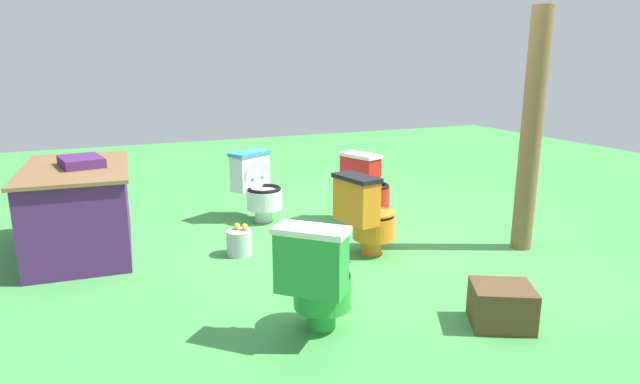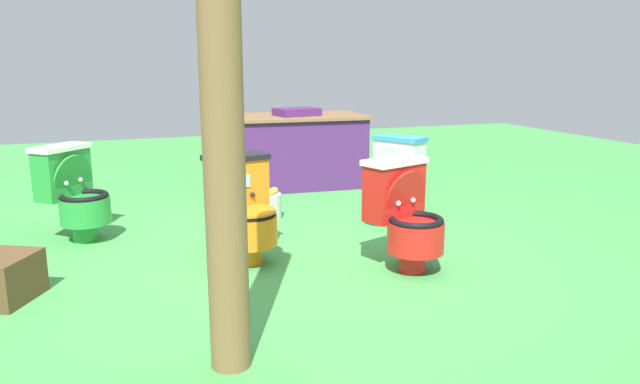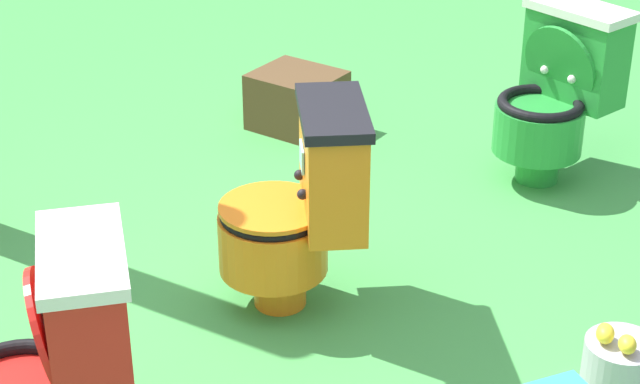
{
  "view_description": "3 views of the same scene",
  "coord_description": "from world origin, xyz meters",
  "px_view_note": "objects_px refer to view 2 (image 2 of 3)",
  "views": [
    {
      "loc": [
        -4.23,
        2.22,
        1.67
      ],
      "look_at": [
        0.27,
        0.28,
        0.45
      ],
      "focal_mm": 30.14,
      "sensor_mm": 36.0,
      "label": 1
    },
    {
      "loc": [
        -1.17,
        -3.76,
        1.37
      ],
      "look_at": [
        0.2,
        -0.01,
        0.47
      ],
      "focal_mm": 33.37,
      "sensor_mm": 36.0,
      "label": 2
    },
    {
      "loc": [
        2.81,
        0.52,
        2.07
      ],
      "look_at": [
        -0.22,
        0.18,
        0.48
      ],
      "focal_mm": 60.78,
      "sensor_mm": 36.0,
      "label": 3
    }
  ],
  "objects_px": {
    "vendor_table": "(296,150)",
    "lemon_bucket": "(269,205)",
    "toilet_white": "(391,179)",
    "toilet_orange": "(244,208)",
    "small_crate": "(2,278)",
    "toilet_green": "(75,192)",
    "wooden_post": "(223,135)",
    "toilet_red": "(405,214)"
  },
  "relations": [
    {
      "from": "toilet_white",
      "to": "vendor_table",
      "type": "xyz_separation_m",
      "value": [
        -0.29,
        1.72,
        0.02
      ]
    },
    {
      "from": "toilet_green",
      "to": "toilet_white",
      "type": "relative_size",
      "value": 1.0
    },
    {
      "from": "small_crate",
      "to": "toilet_orange",
      "type": "bearing_deg",
      "value": 7.89
    },
    {
      "from": "toilet_orange",
      "to": "toilet_red",
      "type": "bearing_deg",
      "value": 139.94
    },
    {
      "from": "toilet_green",
      "to": "toilet_red",
      "type": "relative_size",
      "value": 1.0
    },
    {
      "from": "toilet_orange",
      "to": "small_crate",
      "type": "xyz_separation_m",
      "value": [
        -1.47,
        -0.2,
        -0.24
      ]
    },
    {
      "from": "vendor_table",
      "to": "small_crate",
      "type": "relative_size",
      "value": 3.99
    },
    {
      "from": "toilet_green",
      "to": "small_crate",
      "type": "height_order",
      "value": "toilet_green"
    },
    {
      "from": "toilet_white",
      "to": "vendor_table",
      "type": "height_order",
      "value": "vendor_table"
    },
    {
      "from": "lemon_bucket",
      "to": "toilet_white",
      "type": "bearing_deg",
      "value": -26.08
    },
    {
      "from": "lemon_bucket",
      "to": "vendor_table",
      "type": "bearing_deg",
      "value": 62.44
    },
    {
      "from": "toilet_green",
      "to": "small_crate",
      "type": "distance_m",
      "value": 1.21
    },
    {
      "from": "toilet_green",
      "to": "toilet_orange",
      "type": "height_order",
      "value": "same"
    },
    {
      "from": "toilet_white",
      "to": "lemon_bucket",
      "type": "height_order",
      "value": "toilet_white"
    },
    {
      "from": "toilet_green",
      "to": "wooden_post",
      "type": "height_order",
      "value": "wooden_post"
    },
    {
      "from": "toilet_red",
      "to": "small_crate",
      "type": "height_order",
      "value": "toilet_red"
    },
    {
      "from": "vendor_table",
      "to": "toilet_white",
      "type": "bearing_deg",
      "value": -80.4
    },
    {
      "from": "wooden_post",
      "to": "lemon_bucket",
      "type": "distance_m",
      "value": 2.71
    },
    {
      "from": "toilet_red",
      "to": "lemon_bucket",
      "type": "relative_size",
      "value": 2.63
    },
    {
      "from": "toilet_orange",
      "to": "toilet_white",
      "type": "distance_m",
      "value": 1.5
    },
    {
      "from": "toilet_white",
      "to": "small_crate",
      "type": "relative_size",
      "value": 1.91
    },
    {
      "from": "wooden_post",
      "to": "toilet_orange",
      "type": "bearing_deg",
      "value": 74.39
    },
    {
      "from": "wooden_post",
      "to": "small_crate",
      "type": "relative_size",
      "value": 5.54
    },
    {
      "from": "wooden_post",
      "to": "small_crate",
      "type": "height_order",
      "value": "wooden_post"
    },
    {
      "from": "wooden_post",
      "to": "vendor_table",
      "type": "bearing_deg",
      "value": 67.79
    },
    {
      "from": "wooden_post",
      "to": "small_crate",
      "type": "xyz_separation_m",
      "value": [
        -1.08,
        1.19,
        -0.92
      ]
    },
    {
      "from": "toilet_green",
      "to": "toilet_orange",
      "type": "bearing_deg",
      "value": 93.39
    },
    {
      "from": "wooden_post",
      "to": "small_crate",
      "type": "bearing_deg",
      "value": 132.25
    },
    {
      "from": "vendor_table",
      "to": "wooden_post",
      "type": "xyz_separation_m",
      "value": [
        -1.49,
        -3.66,
        0.66
      ]
    },
    {
      "from": "toilet_green",
      "to": "lemon_bucket",
      "type": "relative_size",
      "value": 2.63
    },
    {
      "from": "vendor_table",
      "to": "lemon_bucket",
      "type": "bearing_deg",
      "value": -117.56
    },
    {
      "from": "wooden_post",
      "to": "lemon_bucket",
      "type": "relative_size",
      "value": 7.62
    },
    {
      "from": "toilet_green",
      "to": "toilet_white",
      "type": "height_order",
      "value": "same"
    },
    {
      "from": "toilet_orange",
      "to": "toilet_red",
      "type": "xyz_separation_m",
      "value": [
        0.96,
        -0.52,
        0.0
      ]
    },
    {
      "from": "toilet_red",
      "to": "vendor_table",
      "type": "distance_m",
      "value": 2.79
    },
    {
      "from": "toilet_white",
      "to": "toilet_red",
      "type": "height_order",
      "value": "same"
    },
    {
      "from": "toilet_orange",
      "to": "small_crate",
      "type": "relative_size",
      "value": 1.91
    },
    {
      "from": "toilet_red",
      "to": "lemon_bucket",
      "type": "bearing_deg",
      "value": -90.99
    },
    {
      "from": "toilet_green",
      "to": "toilet_orange",
      "type": "distance_m",
      "value": 1.44
    },
    {
      "from": "toilet_white",
      "to": "wooden_post",
      "type": "distance_m",
      "value": 2.72
    },
    {
      "from": "toilet_red",
      "to": "lemon_bucket",
      "type": "distance_m",
      "value": 1.63
    },
    {
      "from": "toilet_red",
      "to": "wooden_post",
      "type": "xyz_separation_m",
      "value": [
        -1.35,
        -0.87,
        0.68
      ]
    }
  ]
}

